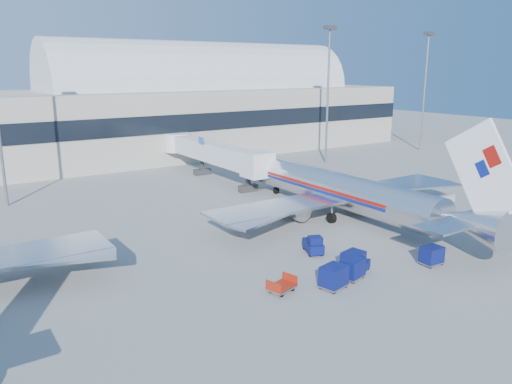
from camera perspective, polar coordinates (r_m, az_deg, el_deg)
ground at (r=46.23m, az=4.69°, el=-6.16°), size 260.00×260.00×0.00m
terminal at (r=91.25m, az=-25.29°, el=7.38°), size 170.00×28.15×21.00m
airliner_main at (r=54.98m, az=10.02°, el=0.13°), size 32.00×37.26×12.07m
jetbridge_near at (r=74.41m, az=-5.45°, el=4.65°), size 4.40×27.50×6.25m
mast_east at (r=85.74m, az=8.28°, el=13.08°), size 2.00×1.20×22.60m
mast_far_east at (r=104.09m, az=18.84°, el=12.63°), size 2.00×1.20×22.60m
barrier_near at (r=59.71m, az=17.16°, el=-1.65°), size 3.00×0.55×0.90m
barrier_mid at (r=62.25m, az=19.09°, el=-1.17°), size 3.00×0.55×0.90m
barrier_far at (r=64.85m, az=20.87°, el=-0.74°), size 3.00×0.55×0.90m
tug_lead at (r=41.06m, az=11.84°, el=-8.15°), size 2.30×1.88×1.34m
tug_right at (r=53.84m, az=19.14°, el=-3.23°), size 2.39×1.42×1.48m
tug_left at (r=44.39m, az=6.58°, el=-6.02°), size 2.19×2.88×1.68m
cart_train_a at (r=41.05m, az=11.04°, el=-7.72°), size 2.11×1.78×1.64m
cart_train_b at (r=39.60m, az=10.96°, el=-8.55°), size 2.13×1.81×1.63m
cart_train_c at (r=37.73m, az=8.87°, el=-9.52°), size 2.27×1.91×1.75m
cart_solo_near at (r=44.02m, az=19.43°, el=-6.82°), size 1.85×1.45×1.58m
cart_solo_far at (r=54.49m, az=24.16°, el=-3.34°), size 1.98×1.69×1.51m
cart_open_red at (r=36.99m, az=2.95°, el=-10.78°), size 2.33×1.91×0.54m
ramp_worker at (r=54.70m, az=26.54°, el=-3.47°), size 0.76×0.71×1.74m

